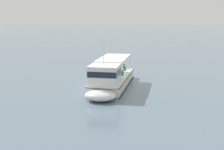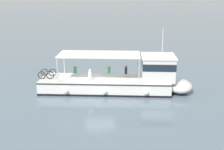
{
  "view_description": "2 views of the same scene",
  "coord_description": "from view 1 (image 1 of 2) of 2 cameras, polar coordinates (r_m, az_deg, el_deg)",
  "views": [
    {
      "loc": [
        -34.22,
        -0.63,
        7.96
      ],
      "look_at": [
        -1.21,
        -0.98,
        1.4
      ],
      "focal_mm": 49.31,
      "sensor_mm": 36.0,
      "label": 1
    },
    {
      "loc": [
        2.61,
        23.73,
        8.32
      ],
      "look_at": [
        -1.21,
        -0.98,
        1.4
      ],
      "focal_mm": 49.66,
      "sensor_mm": 36.0,
      "label": 2
    }
  ],
  "objects": [
    {
      "name": "ground_plane",
      "position": [
        35.14,
        -1.63,
        -1.86
      ],
      "size": [
        400.0,
        400.0,
        0.0
      ],
      "primitive_type": "plane",
      "color": "slate"
    },
    {
      "name": "ferry_main",
      "position": [
        32.77,
        -0.35,
        -1.0
      ],
      "size": [
        13.07,
        5.62,
        5.32
      ],
      "color": "white",
      "rests_on": "ground"
    }
  ]
}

